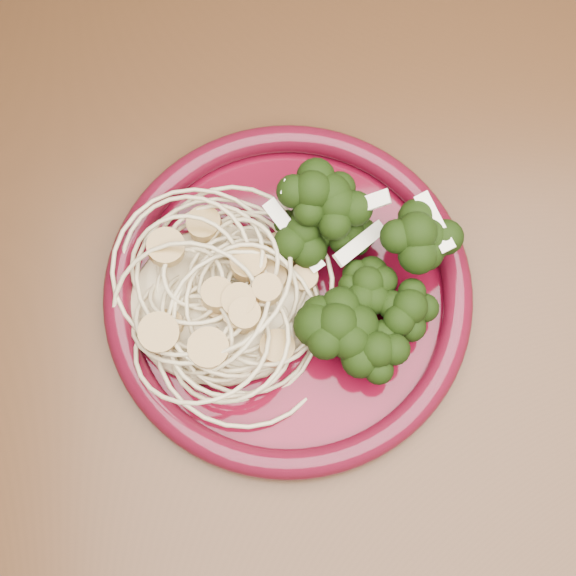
# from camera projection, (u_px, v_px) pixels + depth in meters

# --- Properties ---
(dining_table) EXTENTS (1.20, 0.80, 0.75)m
(dining_table) POSITION_uv_depth(u_px,v_px,m) (197.00, 251.00, 0.72)
(dining_table) COLOR #472814
(dining_table) RESTS_ON ground
(dinner_plate) EXTENTS (0.30, 0.30, 0.02)m
(dinner_plate) POSITION_uv_depth(u_px,v_px,m) (288.00, 292.00, 0.59)
(dinner_plate) COLOR #510615
(dinner_plate) RESTS_ON dining_table
(spaghetti_pile) EXTENTS (0.16, 0.14, 0.03)m
(spaghetti_pile) POSITION_uv_depth(u_px,v_px,m) (223.00, 299.00, 0.58)
(spaghetti_pile) COLOR #C8B688
(spaghetti_pile) RESTS_ON dinner_plate
(scallop_cluster) EXTENTS (0.15, 0.15, 0.05)m
(scallop_cluster) POSITION_uv_depth(u_px,v_px,m) (218.00, 283.00, 0.54)
(scallop_cluster) COLOR tan
(scallop_cluster) RESTS_ON spaghetti_pile
(broccoli_pile) EXTENTS (0.12, 0.17, 0.06)m
(broccoli_pile) POSITION_uv_depth(u_px,v_px,m) (368.00, 267.00, 0.57)
(broccoli_pile) COLOR black
(broccoli_pile) RESTS_ON dinner_plate
(onion_garnish) EXTENTS (0.08, 0.11, 0.05)m
(onion_garnish) POSITION_uv_depth(u_px,v_px,m) (373.00, 250.00, 0.54)
(onion_garnish) COLOR white
(onion_garnish) RESTS_ON broccoli_pile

